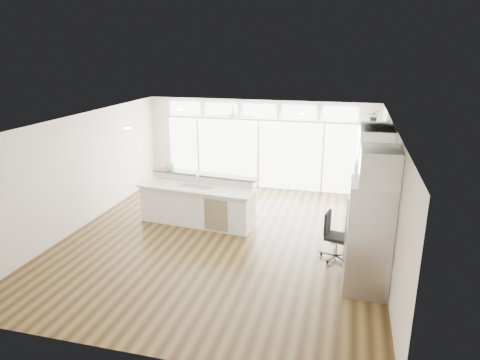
# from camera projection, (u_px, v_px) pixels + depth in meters

# --- Properties ---
(floor) EXTENTS (7.00, 8.00, 0.02)m
(floor) POSITION_uv_depth(u_px,v_px,m) (222.00, 239.00, 9.76)
(floor) COLOR #3A2811
(floor) RESTS_ON ground
(ceiling) EXTENTS (7.00, 8.00, 0.02)m
(ceiling) POSITION_uv_depth(u_px,v_px,m) (220.00, 121.00, 8.97)
(ceiling) COLOR silver
(ceiling) RESTS_ON wall_back
(wall_back) EXTENTS (7.00, 0.04, 2.70)m
(wall_back) POSITION_uv_depth(u_px,v_px,m) (259.00, 144.00, 13.06)
(wall_back) COLOR beige
(wall_back) RESTS_ON floor
(wall_front) EXTENTS (7.00, 0.04, 2.70)m
(wall_front) POSITION_uv_depth(u_px,v_px,m) (133.00, 270.00, 5.66)
(wall_front) COLOR beige
(wall_front) RESTS_ON floor
(wall_left) EXTENTS (0.04, 8.00, 2.70)m
(wall_left) POSITION_uv_depth(u_px,v_px,m) (81.00, 171.00, 10.20)
(wall_left) COLOR beige
(wall_left) RESTS_ON floor
(wall_right) EXTENTS (0.04, 8.00, 2.70)m
(wall_right) POSITION_uv_depth(u_px,v_px,m) (389.00, 195.00, 8.53)
(wall_right) COLOR beige
(wall_right) RESTS_ON floor
(glass_wall) EXTENTS (5.80, 0.06, 2.08)m
(glass_wall) POSITION_uv_depth(u_px,v_px,m) (259.00, 154.00, 13.10)
(glass_wall) COLOR silver
(glass_wall) RESTS_ON wall_back
(transom_row) EXTENTS (5.90, 0.06, 0.40)m
(transom_row) POSITION_uv_depth(u_px,v_px,m) (259.00, 111.00, 12.70)
(transom_row) COLOR silver
(transom_row) RESTS_ON wall_back
(desk_window) EXTENTS (0.04, 0.85, 0.85)m
(desk_window) POSITION_uv_depth(u_px,v_px,m) (387.00, 181.00, 8.75)
(desk_window) COLOR white
(desk_window) RESTS_ON wall_right
(ceiling_fan) EXTENTS (1.16, 1.16, 0.32)m
(ceiling_fan) POSITION_uv_depth(u_px,v_px,m) (233.00, 112.00, 11.74)
(ceiling_fan) COLOR silver
(ceiling_fan) RESTS_ON ceiling
(recessed_lights) EXTENTS (3.40, 3.00, 0.02)m
(recessed_lights) POSITION_uv_depth(u_px,v_px,m) (223.00, 120.00, 9.16)
(recessed_lights) COLOR #F2EDCE
(recessed_lights) RESTS_ON ceiling
(oven_cabinet) EXTENTS (0.64, 1.20, 2.50)m
(oven_cabinet) POSITION_uv_depth(u_px,v_px,m) (369.00, 174.00, 10.30)
(oven_cabinet) COLOR white
(oven_cabinet) RESTS_ON floor
(desk_nook) EXTENTS (0.72, 1.30, 0.76)m
(desk_nook) POSITION_uv_depth(u_px,v_px,m) (365.00, 232.00, 9.18)
(desk_nook) COLOR white
(desk_nook) RESTS_ON floor
(upper_cabinets) EXTENTS (0.64, 1.30, 0.64)m
(upper_cabinets) POSITION_uv_depth(u_px,v_px,m) (376.00, 142.00, 8.59)
(upper_cabinets) COLOR white
(upper_cabinets) RESTS_ON wall_right
(refrigerator) EXTENTS (0.76, 0.90, 2.00)m
(refrigerator) POSITION_uv_depth(u_px,v_px,m) (369.00, 237.00, 7.47)
(refrigerator) COLOR #B9B9BE
(refrigerator) RESTS_ON floor
(fridge_cabinet) EXTENTS (0.64, 0.90, 0.60)m
(fridge_cabinet) POSITION_uv_depth(u_px,v_px,m) (380.00, 166.00, 7.08)
(fridge_cabinet) COLOR white
(fridge_cabinet) RESTS_ON wall_right
(framed_photos) EXTENTS (0.06, 0.22, 0.80)m
(framed_photos) POSITION_uv_depth(u_px,v_px,m) (384.00, 180.00, 9.37)
(framed_photos) COLOR black
(framed_photos) RESTS_ON wall_right
(kitchen_island) EXTENTS (3.01, 1.40, 1.16)m
(kitchen_island) POSITION_uv_depth(u_px,v_px,m) (197.00, 201.00, 10.46)
(kitchen_island) COLOR white
(kitchen_island) RESTS_ON floor
(rug) EXTENTS (0.96, 0.71, 0.01)m
(rug) POSITION_uv_depth(u_px,v_px,m) (351.00, 239.00, 9.74)
(rug) COLOR #382311
(rug) RESTS_ON floor
(office_chair) EXTENTS (0.60, 0.57, 0.99)m
(office_chair) POSITION_uv_depth(u_px,v_px,m) (337.00, 237.00, 8.69)
(office_chair) COLOR black
(office_chair) RESTS_ON floor
(fishbowl) EXTENTS (0.29, 0.29, 0.25)m
(fishbowl) POSITION_uv_depth(u_px,v_px,m) (170.00, 166.00, 10.93)
(fishbowl) COLOR silver
(fishbowl) RESTS_ON kitchen_island
(monitor) EXTENTS (0.17, 0.52, 0.43)m
(monitor) POSITION_uv_depth(u_px,v_px,m) (364.00, 206.00, 9.02)
(monitor) COLOR black
(monitor) RESTS_ON desk_nook
(keyboard) EXTENTS (0.14, 0.32, 0.02)m
(keyboard) POSITION_uv_depth(u_px,v_px,m) (354.00, 214.00, 9.12)
(keyboard) COLOR silver
(keyboard) RESTS_ON desk_nook
(potted_plant) EXTENTS (0.32, 0.34, 0.24)m
(potted_plant) POSITION_uv_depth(u_px,v_px,m) (374.00, 118.00, 9.90)
(potted_plant) COLOR #2A5B27
(potted_plant) RESTS_ON oven_cabinet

